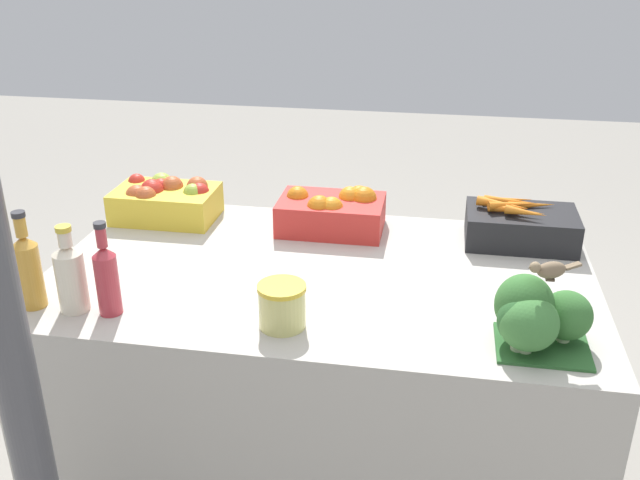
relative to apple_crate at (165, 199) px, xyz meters
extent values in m
plane|color=gray|center=(0.59, -0.31, -0.84)|extent=(10.00, 10.00, 0.00)
cube|color=#B7B2A8|center=(0.59, -0.31, -0.45)|extent=(1.58, 0.93, 0.77)
cube|color=gold|center=(0.00, 0.00, -0.02)|extent=(0.34, 0.22, 0.11)
sphere|color=red|center=(-0.04, -0.02, 0.03)|extent=(0.08, 0.08, 0.08)
sphere|color=red|center=(-0.13, 0.07, 0.03)|extent=(0.06, 0.06, 0.06)
sphere|color=#BC562D|center=(-0.08, -0.05, 0.02)|extent=(0.08, 0.08, 0.08)
sphere|color=red|center=(-0.04, -0.02, 0.04)|extent=(0.08, 0.08, 0.08)
sphere|color=#9EBC42|center=(-0.03, 0.05, 0.04)|extent=(0.08, 0.08, 0.08)
sphere|color=#BC562D|center=(0.10, 0.04, 0.03)|extent=(0.07, 0.07, 0.07)
sphere|color=#9EBC42|center=(0.10, -0.01, 0.03)|extent=(0.06, 0.06, 0.06)
sphere|color=red|center=(0.12, 0.01, 0.03)|extent=(0.07, 0.07, 0.07)
sphere|color=#BC562D|center=(0.02, 0.03, 0.03)|extent=(0.08, 0.08, 0.08)
sphere|color=#BC562D|center=(-0.04, -0.07, 0.03)|extent=(0.07, 0.07, 0.07)
sphere|color=red|center=(-0.02, 0.02, 0.03)|extent=(0.06, 0.06, 0.06)
cube|color=red|center=(0.57, 0.00, -0.02)|extent=(0.34, 0.22, 0.11)
sphere|color=orange|center=(0.67, 0.03, 0.02)|extent=(0.07, 0.07, 0.07)
sphere|color=orange|center=(0.54, -0.06, 0.03)|extent=(0.08, 0.08, 0.08)
sphere|color=orange|center=(0.66, 0.05, 0.03)|extent=(0.07, 0.07, 0.07)
sphere|color=orange|center=(0.46, 0.02, 0.03)|extent=(0.07, 0.07, 0.07)
sphere|color=orange|center=(0.68, 0.03, 0.03)|extent=(0.09, 0.09, 0.09)
sphere|color=orange|center=(0.58, -0.05, 0.03)|extent=(0.08, 0.08, 0.08)
sphere|color=orange|center=(0.63, 0.03, 0.03)|extent=(0.08, 0.08, 0.08)
cube|color=black|center=(1.18, 0.00, -0.02)|extent=(0.34, 0.22, 0.11)
cone|color=orange|center=(1.14, 0.05, 0.05)|extent=(0.16, 0.04, 0.03)
cone|color=orange|center=(1.13, 0.06, 0.05)|extent=(0.17, 0.06, 0.03)
cone|color=orange|center=(1.12, -0.01, 0.06)|extent=(0.16, 0.08, 0.03)
cone|color=orange|center=(1.21, 0.04, 0.04)|extent=(0.16, 0.06, 0.03)
cone|color=orange|center=(1.18, -0.06, 0.06)|extent=(0.13, 0.06, 0.03)
cone|color=orange|center=(1.16, -0.03, 0.05)|extent=(0.17, 0.06, 0.03)
cone|color=orange|center=(1.15, -0.01, 0.06)|extent=(0.16, 0.08, 0.03)
cube|color=#2D602D|center=(1.19, -0.62, -0.07)|extent=(0.22, 0.18, 0.01)
ellipsoid|color=#2D602D|center=(1.12, -0.64, 0.01)|extent=(0.10, 0.10, 0.12)
cylinder|color=#B2C693|center=(1.12, -0.64, -0.05)|extent=(0.03, 0.03, 0.02)
ellipsoid|color=#427F3D|center=(1.14, -0.65, 0.02)|extent=(0.14, 0.14, 0.13)
cylinder|color=#B2C693|center=(1.14, -0.65, -0.05)|extent=(0.03, 0.03, 0.02)
ellipsoid|color=#2D602D|center=(1.12, -0.65, 0.02)|extent=(0.11, 0.11, 0.12)
cylinder|color=#B2C693|center=(1.12, -0.65, -0.05)|extent=(0.03, 0.03, 0.02)
ellipsoid|color=#387033|center=(1.24, -0.59, 0.01)|extent=(0.12, 0.12, 0.12)
cylinder|color=#B2C693|center=(1.24, -0.59, -0.05)|extent=(0.03, 0.03, 0.02)
ellipsoid|color=#387033|center=(1.13, -0.61, 0.04)|extent=(0.14, 0.14, 0.15)
cylinder|color=#B2C693|center=(1.13, -0.61, -0.05)|extent=(0.03, 0.03, 0.02)
cylinder|color=gold|center=(-0.12, -0.64, 0.02)|extent=(0.07, 0.07, 0.18)
cone|color=gold|center=(-0.12, -0.64, 0.12)|extent=(0.07, 0.07, 0.03)
cylinder|color=gold|center=(-0.12, -0.64, 0.16)|extent=(0.03, 0.03, 0.05)
cylinder|color=#2D2D33|center=(-0.12, -0.64, 0.19)|extent=(0.03, 0.03, 0.01)
cylinder|color=beige|center=(-0.01, -0.64, 0.01)|extent=(0.08, 0.08, 0.16)
cone|color=beige|center=(-0.01, -0.64, 0.10)|extent=(0.08, 0.08, 0.02)
cylinder|color=beige|center=(-0.01, -0.64, 0.13)|extent=(0.03, 0.03, 0.04)
cylinder|color=gold|center=(-0.01, -0.64, 0.16)|extent=(0.04, 0.04, 0.01)
cylinder|color=#B2333D|center=(0.09, -0.64, 0.01)|extent=(0.06, 0.06, 0.16)
cone|color=#B2333D|center=(0.09, -0.64, 0.11)|extent=(0.06, 0.06, 0.03)
cylinder|color=#B2333D|center=(0.09, -0.64, 0.15)|extent=(0.03, 0.03, 0.05)
cylinder|color=#2D2D33|center=(0.09, -0.64, 0.18)|extent=(0.03, 0.03, 0.01)
cylinder|color=#D1CC75|center=(0.55, -0.63, -0.02)|extent=(0.12, 0.12, 0.10)
cylinder|color=gold|center=(0.55, -0.63, 0.04)|extent=(0.12, 0.12, 0.01)
cube|color=#4C3D2D|center=(1.18, -0.62, 0.11)|extent=(0.02, 0.02, 0.01)
ellipsoid|color=#7A664C|center=(1.18, -0.62, 0.14)|extent=(0.08, 0.06, 0.04)
sphere|color=#897556|center=(1.14, -0.64, 0.15)|extent=(0.03, 0.03, 0.03)
cone|color=#4C3D28|center=(1.13, -0.64, 0.15)|extent=(0.02, 0.01, 0.01)
cube|color=#7A664C|center=(1.23, -0.60, 0.14)|extent=(0.04, 0.03, 0.01)
camera|label=1|loc=(0.91, -2.14, 0.87)|focal=40.00mm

